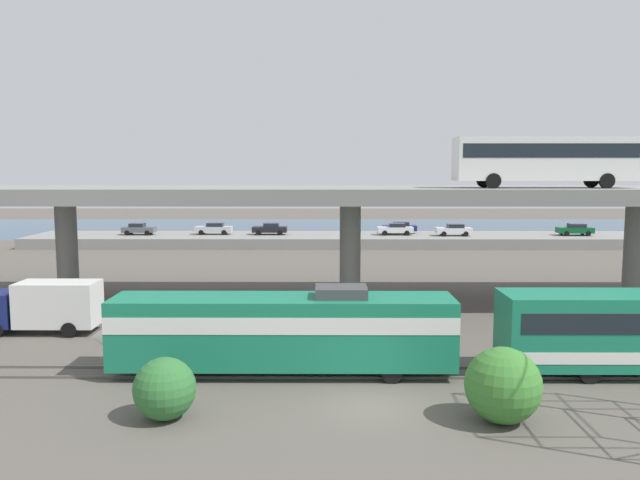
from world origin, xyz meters
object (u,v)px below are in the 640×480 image
train_locomotive (266,328)px  parked_car_1 (139,229)px  parked_car_3 (270,229)px  parked_car_5 (214,228)px  parked_car_6 (454,230)px  parked_car_0 (575,229)px  transit_bus_on_overpass (545,157)px  service_truck_west (44,305)px  parked_car_2 (396,229)px  parked_car_4 (400,227)px

train_locomotive → parked_car_1: (-20.90, 50.99, -0.14)m
train_locomotive → parked_car_3: size_ratio=3.86×
parked_car_5 → parked_car_6: same height
parked_car_0 → parked_car_5: bearing=-1.3°
parked_car_6 → parked_car_0: bearing=-178.1°
transit_bus_on_overpass → service_truck_west: bearing=-168.4°
parked_car_1 → parked_car_2: bearing=-0.2°
parked_car_2 → parked_car_4: size_ratio=1.03×
train_locomotive → transit_bus_on_overpass: (17.57, 13.86, 8.21)m
parked_car_1 → parked_car_2: (32.78, -0.09, 0.00)m
parked_car_1 → parked_car_5: same height
transit_bus_on_overpass → service_truck_west: size_ratio=1.76×
parked_car_6 → parked_car_5: bearing=-2.9°
service_truck_west → parked_car_0: bearing=-138.3°
service_truck_west → parked_car_1: bearing=-80.7°
parked_car_5 → parked_car_1: bearing=2.8°
transit_bus_on_overpass → parked_car_1: (-38.47, 37.13, -8.35)m
service_truck_west → parked_car_3: (9.65, 43.82, 0.42)m
parked_car_4 → parked_car_3: bearing=6.4°
parked_car_1 → parked_car_2: 32.78m
parked_car_6 → train_locomotive: bearing=69.1°
transit_bus_on_overpass → parked_car_0: size_ratio=2.78×
transit_bus_on_overpass → parked_car_3: (-21.71, 37.40, -8.35)m
service_truck_west → parked_car_6: (32.89, 42.49, 0.42)m
parked_car_1 → parked_car_4: 33.66m
parked_car_2 → parked_car_4: bearing=-110.2°
parked_car_1 → parked_car_3: (16.76, 0.27, 0.00)m
parked_car_3 → parked_car_5: (-7.22, 0.20, 0.00)m
parked_car_2 → parked_car_3: (-16.02, 0.36, 0.00)m
parked_car_0 → parked_car_4: (-21.81, 2.70, -0.00)m
train_locomotive → parked_car_5: 52.70m
parked_car_1 → parked_car_5: 9.55m
parked_car_4 → parked_car_6: 7.16m
parked_car_4 → train_locomotive: bearing=76.6°
parked_car_1 → service_truck_west: bearing=-80.7°
parked_car_0 → parked_car_3: same height
parked_car_0 → parked_car_6: size_ratio=0.98×
parked_car_2 → transit_bus_on_overpass: bearing=98.7°
transit_bus_on_overpass → train_locomotive: bearing=-141.7°
parked_car_1 → parked_car_6: bearing=-1.5°
parked_car_4 → parked_car_6: same height
parked_car_2 → parked_car_3: size_ratio=1.02×
transit_bus_on_overpass → parked_car_4: 40.44m
parked_car_1 → parked_car_3: size_ratio=0.93×
transit_bus_on_overpass → parked_car_3: size_ratio=2.72×
service_truck_west → parked_car_6: 53.73m
parked_car_0 → service_truck_west: bearing=41.7°
parked_car_5 → parked_car_0: bearing=178.7°
train_locomotive → parked_car_4: (12.69, 53.13, -0.14)m
transit_bus_on_overpass → parked_car_0: 41.16m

